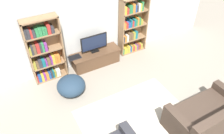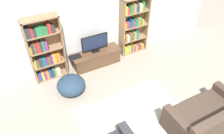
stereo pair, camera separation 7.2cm
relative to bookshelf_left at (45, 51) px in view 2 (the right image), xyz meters
name	(u,v)px [view 2 (the right image)]	position (x,y,z in m)	size (l,w,h in m)	color
wall_back	(87,22)	(1.31, 0.18, 0.42)	(8.80, 0.06, 2.60)	silver
bookshelf_left	(45,51)	(0.00, 0.00, 0.00)	(0.89, 0.30, 1.82)	#93704C
bookshelf_right	(133,27)	(2.72, 0.00, 0.00)	(0.89, 0.30, 1.82)	#93704C
tv_stand	(96,58)	(1.40, -0.13, -0.65)	(1.48, 0.49, 0.45)	brown
television	(95,43)	(1.40, -0.07, -0.14)	(0.81, 0.16, 0.53)	black
laptop	(75,57)	(0.76, -0.08, -0.41)	(0.35, 0.23, 0.03)	#28282D
area_rug	(133,116)	(1.30, -2.34, -0.87)	(2.48, 1.67, 0.02)	beige
couch_right_sofa	(206,118)	(2.54, -3.30, -0.59)	(1.68, 0.93, 0.80)	#423328
beanbag_ottoman	(71,85)	(0.32, -0.90, -0.64)	(0.73, 0.73, 0.48)	#23384C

